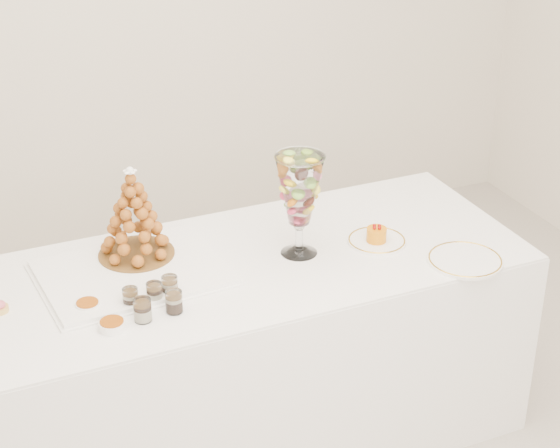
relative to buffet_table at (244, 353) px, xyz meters
name	(u,v)px	position (x,y,z in m)	size (l,w,h in m)	color
room_walls	(282,5)	(-0.01, -0.38, 1.40)	(4.54, 4.04, 2.82)	silver
buffet_table	(244,353)	(0.00, 0.00, 0.00)	(2.06, 0.84, 0.78)	white
lace_tray	(133,273)	(-0.38, 0.07, 0.40)	(0.61, 0.46, 0.02)	white
macaron_vase	(300,191)	(0.21, -0.01, 0.63)	(0.17, 0.17, 0.38)	white
cake_plate	(377,241)	(0.51, -0.05, 0.39)	(0.22, 0.22, 0.01)	white
spare_plate	(465,260)	(0.73, -0.31, 0.39)	(0.27, 0.27, 0.01)	white
verrine_a	(130,298)	(-0.44, -0.13, 0.42)	(0.05, 0.05, 0.07)	white
verrine_b	(154,293)	(-0.36, -0.13, 0.42)	(0.05, 0.05, 0.07)	white
verrine_c	(170,286)	(-0.30, -0.11, 0.43)	(0.05, 0.05, 0.07)	white
verrine_d	(143,310)	(-0.42, -0.22, 0.43)	(0.06, 0.06, 0.08)	white
verrine_e	(174,302)	(-0.32, -0.21, 0.43)	(0.06, 0.06, 0.07)	white
ramekin_back	(88,306)	(-0.57, -0.09, 0.40)	(0.08, 0.08, 0.03)	white
ramekin_front	(112,325)	(-0.53, -0.23, 0.40)	(0.08, 0.08, 0.03)	white
croquembouche	(133,213)	(-0.34, 0.17, 0.57)	(0.28, 0.28, 0.34)	brown
mousse_cake	(376,234)	(0.50, -0.06, 0.43)	(0.07, 0.07, 0.06)	orange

